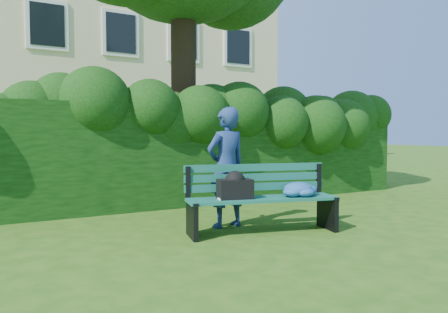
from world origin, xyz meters
TOP-DOWN VIEW (x-y plane):
  - ground at (0.00, 0.00)m, footprint 80.00×80.00m
  - apartment_building at (-0.00, 13.99)m, footprint 16.00×8.08m
  - hedge at (0.00, 2.20)m, footprint 10.00×1.00m
  - park_bench at (-0.02, -0.52)m, footprint 2.05×1.02m
  - man_reading at (-0.30, 0.01)m, footprint 0.64×0.46m

SIDE VIEW (x-z plane):
  - ground at x=0.00m, z-range 0.00..0.00m
  - park_bench at x=-0.02m, z-range 0.06..0.95m
  - man_reading at x=-0.30m, z-range 0.00..1.67m
  - hedge at x=0.00m, z-range 0.00..1.80m
  - apartment_building at x=0.00m, z-range 0.00..12.00m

